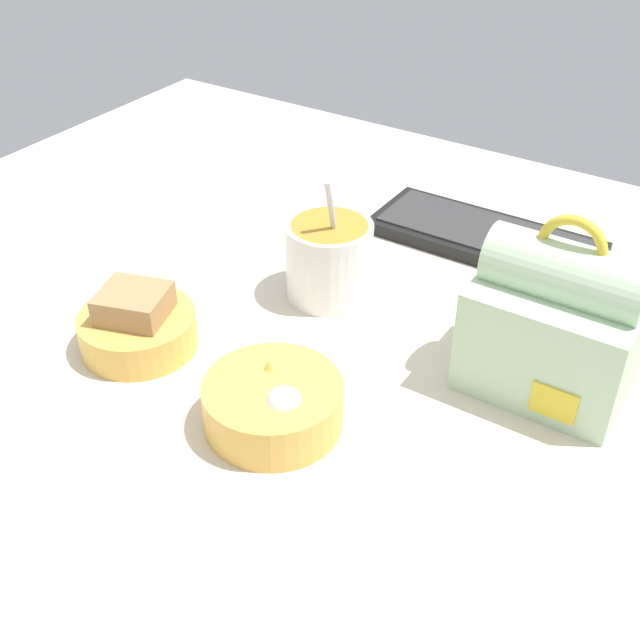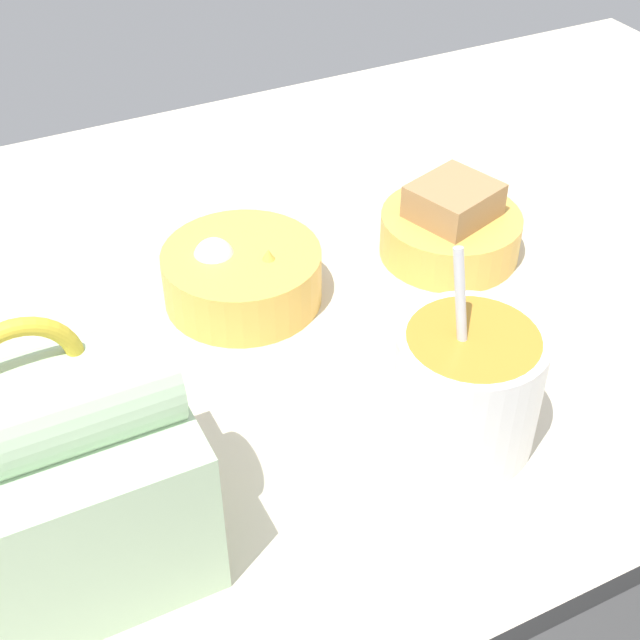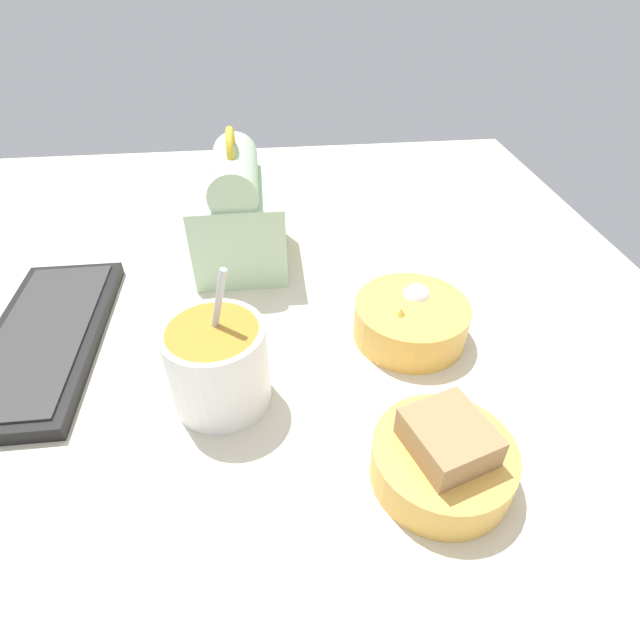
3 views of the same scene
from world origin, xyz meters
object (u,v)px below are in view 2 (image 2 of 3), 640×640
(lunch_bag, at_px, (54,481))
(bento_bowl_snacks, at_px, (243,274))
(soup_cup, at_px, (467,387))
(bento_bowl_sandwich, at_px, (451,228))

(lunch_bag, distance_m, bento_bowl_snacks, 0.29)
(lunch_bag, relative_size, soup_cup, 1.23)
(soup_cup, bearing_deg, bento_bowl_snacks, -70.87)
(soup_cup, bearing_deg, lunch_bag, -3.96)
(soup_cup, height_order, bento_bowl_snacks, soup_cup)
(bento_bowl_snacks, bearing_deg, soup_cup, 109.13)
(soup_cup, bearing_deg, bento_bowl_sandwich, -120.74)
(bento_bowl_sandwich, height_order, bento_bowl_snacks, bento_bowl_sandwich)
(lunch_bag, xyz_separation_m, bento_bowl_snacks, (-0.20, -0.20, -0.05))
(lunch_bag, bearing_deg, soup_cup, 176.04)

